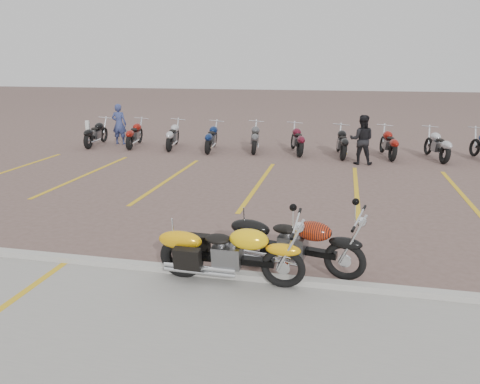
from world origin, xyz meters
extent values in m
plane|color=#6F554F|center=(0.00, 0.00, 0.00)|extent=(100.00, 100.00, 0.00)
cube|color=#9E9B93|center=(0.00, -4.50, 0.01)|extent=(60.00, 5.00, 0.01)
cube|color=#ADAAA3|center=(0.00, -2.00, 0.06)|extent=(60.00, 0.18, 0.12)
torus|color=black|center=(1.48, -2.15, 0.34)|extent=(0.68, 0.13, 0.68)
torus|color=black|center=(-0.14, -2.11, 0.34)|extent=(0.73, 0.20, 0.72)
cube|color=black|center=(0.67, -2.13, 0.40)|extent=(1.36, 0.16, 0.10)
cube|color=slate|center=(0.62, -2.13, 0.46)|extent=(0.45, 0.33, 0.36)
ellipsoid|color=yellow|center=(0.96, -2.14, 0.77)|extent=(0.62, 0.35, 0.31)
ellipsoid|color=black|center=(0.48, -2.12, 0.73)|extent=(0.42, 0.28, 0.13)
torus|color=black|center=(2.40, -1.69, 0.33)|extent=(0.68, 0.26, 0.67)
torus|color=black|center=(0.83, -1.34, 0.33)|extent=(0.74, 0.33, 0.71)
cube|color=black|center=(1.61, -1.51, 0.39)|extent=(1.34, 0.41, 0.10)
cube|color=slate|center=(1.56, -1.50, 0.46)|extent=(0.49, 0.40, 0.35)
ellipsoid|color=black|center=(1.90, -1.58, 0.77)|extent=(0.66, 0.45, 0.31)
ellipsoid|color=black|center=(1.43, -1.47, 0.72)|extent=(0.45, 0.35, 0.12)
imported|color=navy|center=(-6.89, 9.36, 0.84)|extent=(0.64, 0.45, 1.68)
imported|color=black|center=(2.89, 7.43, 0.83)|extent=(0.84, 0.67, 1.66)
cube|color=silver|center=(-8.13, 8.97, 0.50)|extent=(0.18, 0.18, 1.00)
camera|label=1|loc=(2.23, -8.67, 3.36)|focal=35.00mm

